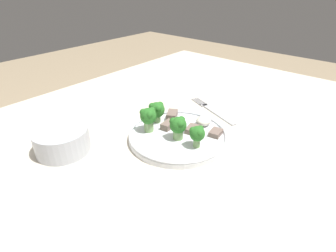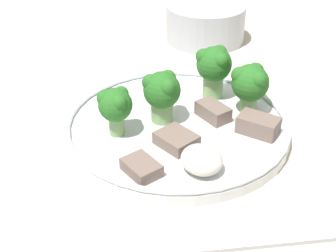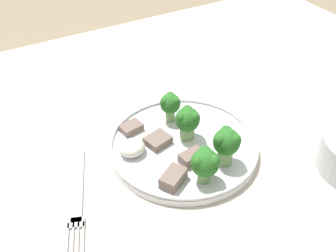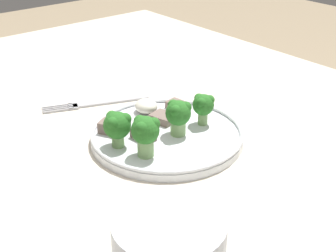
# 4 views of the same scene
# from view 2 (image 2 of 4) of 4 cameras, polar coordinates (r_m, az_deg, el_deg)

# --- Properties ---
(table) EXTENTS (1.33, 1.00, 0.78)m
(table) POSITION_cam_2_polar(r_m,az_deg,el_deg) (0.56, 4.47, -10.45)
(table) COLOR beige
(table) RESTS_ON ground_plane
(dinner_plate) EXTENTS (0.24, 0.24, 0.02)m
(dinner_plate) POSITION_cam_2_polar(r_m,az_deg,el_deg) (0.51, 1.15, 0.06)
(dinner_plate) COLOR white
(dinner_plate) RESTS_ON table
(fork) EXTENTS (0.09, 0.19, 0.00)m
(fork) POSITION_cam_2_polar(r_m,az_deg,el_deg) (0.41, 16.37, -12.71)
(fork) COLOR #B2B2B7
(fork) RESTS_ON table
(cream_bowl) EXTENTS (0.12, 0.12, 0.06)m
(cream_bowl) POSITION_cam_2_polar(r_m,az_deg,el_deg) (0.74, 4.57, 12.35)
(cream_bowl) COLOR #B7BCC6
(cream_bowl) RESTS_ON table
(broccoli_floret_near_rim_left) EXTENTS (0.04, 0.04, 0.06)m
(broccoli_floret_near_rim_left) POSITION_cam_2_polar(r_m,az_deg,el_deg) (0.49, -0.74, 4.19)
(broccoli_floret_near_rim_left) COLOR #7FA866
(broccoli_floret_near_rim_left) RESTS_ON dinner_plate
(broccoli_floret_center_left) EXTENTS (0.04, 0.03, 0.05)m
(broccoli_floret_center_left) POSITION_cam_2_polar(r_m,az_deg,el_deg) (0.47, -6.44, 2.51)
(broccoli_floret_center_left) COLOR #7FA866
(broccoli_floret_center_left) RESTS_ON dinner_plate
(broccoli_floret_back_left) EXTENTS (0.04, 0.04, 0.06)m
(broccoli_floret_back_left) POSITION_cam_2_polar(r_m,az_deg,el_deg) (0.54, 5.63, 7.29)
(broccoli_floret_back_left) COLOR #7FA866
(broccoli_floret_back_left) RESTS_ON dinner_plate
(broccoli_floret_front_left) EXTENTS (0.04, 0.04, 0.06)m
(broccoli_floret_front_left) POSITION_cam_2_polar(r_m,az_deg,el_deg) (0.52, 9.99, 5.20)
(broccoli_floret_front_left) COLOR #7FA866
(broccoli_floret_front_left) RESTS_ON dinner_plate
(meat_slice_front_slice) EXTENTS (0.05, 0.04, 0.02)m
(meat_slice_front_slice) POSITION_cam_2_polar(r_m,az_deg,el_deg) (0.49, 10.94, 0.12)
(meat_slice_front_slice) COLOR #756056
(meat_slice_front_slice) RESTS_ON dinner_plate
(meat_slice_middle_slice) EXTENTS (0.04, 0.04, 0.01)m
(meat_slice_middle_slice) POSITION_cam_2_polar(r_m,az_deg,el_deg) (0.47, 1.13, -1.78)
(meat_slice_middle_slice) COLOR #756056
(meat_slice_middle_slice) RESTS_ON dinner_plate
(meat_slice_rear_slice) EXTENTS (0.04, 0.03, 0.01)m
(meat_slice_rear_slice) POSITION_cam_2_polar(r_m,az_deg,el_deg) (0.43, -3.26, -5.08)
(meat_slice_rear_slice) COLOR #756056
(meat_slice_rear_slice) RESTS_ON dinner_plate
(meat_slice_edge_slice) EXTENTS (0.04, 0.03, 0.02)m
(meat_slice_edge_slice) POSITION_cam_2_polar(r_m,az_deg,el_deg) (0.51, 5.50, 1.77)
(meat_slice_edge_slice) COLOR #756056
(meat_slice_edge_slice) RESTS_ON dinner_plate
(sauce_dollop) EXTENTS (0.04, 0.04, 0.02)m
(sauce_dollop) POSITION_cam_2_polar(r_m,az_deg,el_deg) (0.43, 4.13, -4.11)
(sauce_dollop) COLOR silver
(sauce_dollop) RESTS_ON dinner_plate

